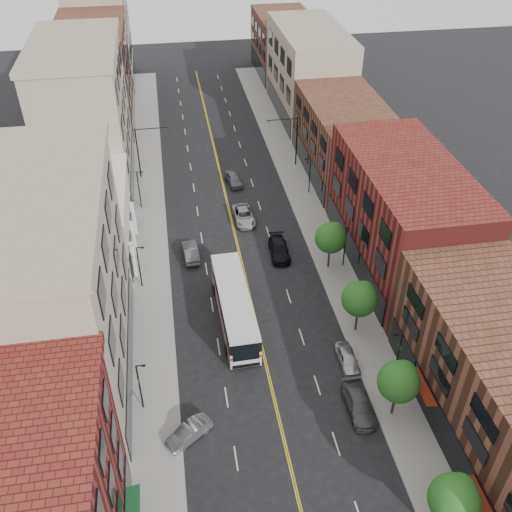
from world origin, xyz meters
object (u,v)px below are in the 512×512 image
car_lane_c (234,179)px  car_parked_mid (359,404)px  car_parked_far (348,359)px  car_angle_b (189,432)px  car_lane_behind (191,252)px  city_bus (234,305)px  car_lane_b (244,216)px  car_lane_a (279,249)px

car_lane_c → car_parked_mid: bearing=-90.2°
car_parked_mid → car_lane_c: 39.61m
car_parked_far → car_lane_c: (-5.78, 34.18, 0.07)m
car_angle_b → car_lane_behind: bearing=140.5°
car_lane_behind → car_lane_c: size_ratio=1.03×
city_bus → car_parked_far: (9.28, -7.43, -1.29)m
car_parked_far → car_lane_b: 25.60m
car_angle_b → car_parked_far: car_parked_far is taller
car_lane_b → city_bus: bearing=-103.4°
car_angle_b → car_parked_mid: (14.10, 0.37, 0.07)m
city_bus → car_lane_b: size_ratio=2.54×
city_bus → car_parked_far: 11.95m
car_angle_b → car_lane_b: (8.90, 30.40, 0.07)m
car_parked_far → car_lane_behind: car_lane_behind is taller
car_parked_mid → car_lane_b: 30.48m
car_parked_far → car_lane_behind: bearing=125.0°
city_bus → car_lane_b: 17.90m
car_lane_behind → car_parked_mid: bearing=114.1°
car_parked_far → car_lane_c: bearing=99.9°
car_parked_mid → car_lane_c: size_ratio=1.13×
city_bus → car_angle_b: city_bus is taller
car_lane_b → car_lane_c: (0.00, 9.24, 0.02)m
car_parked_mid → car_lane_behind: size_ratio=1.10×
car_angle_b → car_lane_c: 40.63m
car_parked_far → car_lane_a: size_ratio=0.78×
car_lane_b → car_lane_a: bearing=-71.2°
city_bus → car_parked_mid: 15.30m
car_parked_mid → car_parked_far: 5.13m
city_bus → car_lane_c: city_bus is taller
city_bus → car_angle_b: 14.04m
city_bus → car_parked_far: city_bus is taller
car_lane_b → car_lane_c: bearing=87.9°
car_lane_c → car_angle_b: bearing=-110.4°
car_parked_mid → car_lane_b: car_lane_b is taller
car_angle_b → car_lane_a: size_ratio=0.77×
car_angle_b → car_lane_c: bearing=132.3°
car_lane_a → car_lane_behind: bearing=175.5°
car_parked_mid → car_lane_c: car_lane_c is taller
car_parked_mid → car_lane_a: car_lane_a is taller
car_parked_far → car_lane_b: size_ratio=0.76×
car_lane_behind → car_lane_c: car_lane_c is taller
car_parked_mid → car_parked_far: bearing=83.1°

